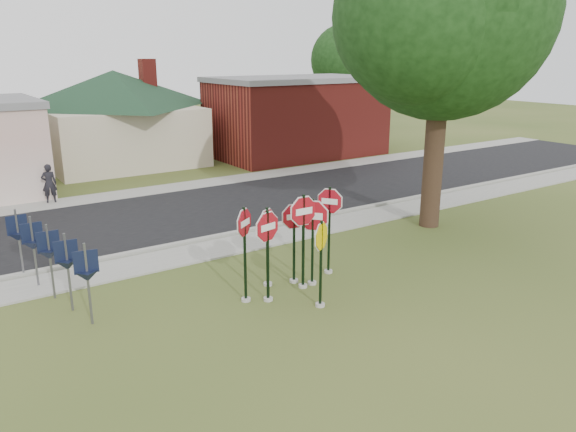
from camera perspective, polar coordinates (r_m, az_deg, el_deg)
ground at (r=14.10m, az=3.88°, el=-9.51°), size 120.00×120.00×0.00m
sidewalk_near at (r=18.40m, az=-6.68°, el=-3.20°), size 60.00×1.60×0.06m
road at (r=22.32m, az=-12.05°, el=0.02°), size 60.00×7.00×0.04m
sidewalk_far at (r=26.23m, az=-15.64°, el=2.21°), size 60.00×1.60×0.06m
curb at (r=19.23m, az=-8.07°, el=-2.25°), size 60.00×0.20×0.14m
stop_sign_center at (r=14.76m, az=1.57°, el=-1.17°), size 1.11×0.24×2.71m
stop_sign_yellow at (r=13.75m, az=3.37°, el=-3.87°), size 0.85×0.50×2.34m
stop_sign_left at (r=14.00m, az=-2.09°, el=-2.76°), size 1.05×0.28×2.52m
stop_sign_right at (r=15.01m, az=2.53°, el=-1.32°), size 0.78×0.90×2.55m
stop_sign_back_right at (r=15.17m, az=0.62°, el=-1.72°), size 0.95×0.24×2.38m
stop_sign_back_left at (r=14.98m, az=-2.12°, el=-2.05°), size 1.00×0.51×2.33m
stop_sign_far_right at (r=15.82m, az=4.23°, el=-0.27°), size 0.59×0.84×2.65m
stop_sign_far_left at (r=14.00m, az=-4.43°, el=-2.66°), size 0.83×0.57×2.60m
route_sign_row at (r=15.48m, az=-23.07°, el=-3.55°), size 1.43×4.63×2.00m
building_house at (r=33.55m, az=-17.17°, el=11.31°), size 11.60×11.60×6.20m
building_brick at (r=34.92m, az=0.88°, el=10.13°), size 10.20×6.20×4.75m
oak_tree at (r=20.49m, az=15.61°, el=19.53°), size 10.91×10.31×11.16m
bg_tree_right at (r=46.76m, az=5.88°, el=15.50°), size 5.60×5.60×8.40m
pedestrian at (r=25.51m, az=-23.10°, el=3.07°), size 0.66×0.49×1.64m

